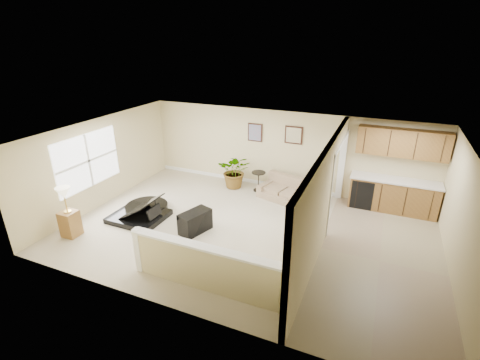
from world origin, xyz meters
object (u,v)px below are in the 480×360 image
at_px(accent_table, 259,179).
at_px(piano, 139,198).
at_px(piano_bench, 195,222).
at_px(small_plant, 322,199).
at_px(palm_plant, 235,171).
at_px(lamp_stand, 68,216).
at_px(loveseat, 285,188).

bearing_deg(accent_table, piano, -129.59).
height_order(piano_bench, small_plant, small_plant).
bearing_deg(accent_table, palm_plant, -177.60).
bearing_deg(lamp_stand, accent_table, 52.35).
relative_size(palm_plant, lamp_stand, 0.93).
distance_m(piano_bench, palm_plant, 2.95).
bearing_deg(piano, piano_bench, -3.00).
bearing_deg(loveseat, piano_bench, -103.11).
height_order(loveseat, lamp_stand, lamp_stand).
xyz_separation_m(piano, small_plant, (4.44, 2.57, -0.31)).
xyz_separation_m(piano, piano_bench, (1.77, -0.10, -0.27)).
bearing_deg(piano_bench, accent_table, 78.58).
bearing_deg(palm_plant, piano_bench, -86.27).
height_order(piano, piano_bench, piano).
xyz_separation_m(loveseat, lamp_stand, (-4.27, -4.11, 0.22)).
distance_m(piano, loveseat, 4.24).
xyz_separation_m(piano, palm_plant, (1.58, 2.83, 0.01)).
bearing_deg(piano, lamp_stand, -123.36).
bearing_deg(palm_plant, loveseat, -5.80).
height_order(piano_bench, lamp_stand, lamp_stand).
bearing_deg(palm_plant, small_plant, -5.29).
relative_size(piano_bench, accent_table, 1.31).
height_order(loveseat, palm_plant, palm_plant).
height_order(accent_table, small_plant, accent_table).
relative_size(piano, piano_bench, 2.08).
xyz_separation_m(loveseat, palm_plant, (-1.72, 0.17, 0.23)).
height_order(accent_table, lamp_stand, lamp_stand).
bearing_deg(palm_plant, lamp_stand, -120.68).
relative_size(accent_table, small_plant, 1.13).
bearing_deg(piano_bench, lamp_stand, -153.57).
bearing_deg(piano, loveseat, 38.98).
distance_m(piano, palm_plant, 3.24).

